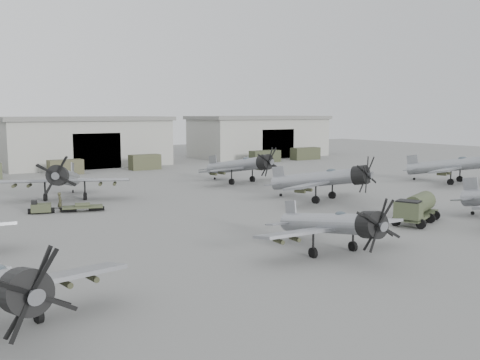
{
  "coord_description": "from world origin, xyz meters",
  "views": [
    {
      "loc": [
        -29.19,
        -32.44,
        9.38
      ],
      "look_at": [
        0.87,
        13.1,
        2.5
      ],
      "focal_mm": 40.0,
      "sensor_mm": 36.0,
      "label": 1
    }
  ],
  "objects_px": {
    "aircraft_mid_3": "(457,165)",
    "tug_trailer": "(57,208)",
    "aircraft_far_1": "(243,165)",
    "aircraft_mid_2": "(326,179)",
    "fuel_tanker": "(417,207)",
    "ground_crew": "(60,202)",
    "aircraft_near_1": "(335,224)",
    "aircraft_far_0": "(64,178)"
  },
  "relations": [
    {
      "from": "aircraft_near_1",
      "to": "fuel_tanker",
      "type": "bearing_deg",
      "value": 19.66
    },
    {
      "from": "aircraft_mid_2",
      "to": "aircraft_near_1",
      "type": "bearing_deg",
      "value": -152.17
    },
    {
      "from": "tug_trailer",
      "to": "ground_crew",
      "type": "height_order",
      "value": "ground_crew"
    },
    {
      "from": "fuel_tanker",
      "to": "ground_crew",
      "type": "xyz_separation_m",
      "value": [
        -24.04,
        22.08,
        -0.45
      ]
    },
    {
      "from": "aircraft_mid_3",
      "to": "tug_trailer",
      "type": "bearing_deg",
      "value": 152.68
    },
    {
      "from": "aircraft_near_1",
      "to": "aircraft_mid_3",
      "type": "bearing_deg",
      "value": 28.08
    },
    {
      "from": "aircraft_mid_3",
      "to": "ground_crew",
      "type": "bearing_deg",
      "value": 152.29
    },
    {
      "from": "aircraft_far_0",
      "to": "tug_trailer",
      "type": "distance_m",
      "value": 7.41
    },
    {
      "from": "aircraft_far_1",
      "to": "fuel_tanker",
      "type": "xyz_separation_m",
      "value": [
        -2.06,
        -29.8,
        -1.01
      ]
    },
    {
      "from": "aircraft_far_1",
      "to": "tug_trailer",
      "type": "bearing_deg",
      "value": -175.02
    },
    {
      "from": "aircraft_far_0",
      "to": "fuel_tanker",
      "type": "relative_size",
      "value": 2.02
    },
    {
      "from": "aircraft_far_0",
      "to": "fuel_tanker",
      "type": "height_order",
      "value": "aircraft_far_0"
    },
    {
      "from": "tug_trailer",
      "to": "ground_crew",
      "type": "xyz_separation_m",
      "value": [
        0.38,
        0.29,
        0.45
      ]
    },
    {
      "from": "aircraft_near_1",
      "to": "aircraft_mid_2",
      "type": "height_order",
      "value": "aircraft_mid_2"
    },
    {
      "from": "fuel_tanker",
      "to": "aircraft_far_1",
      "type": "bearing_deg",
      "value": 63.58
    },
    {
      "from": "aircraft_far_1",
      "to": "ground_crew",
      "type": "relative_size",
      "value": 7.05
    },
    {
      "from": "tug_trailer",
      "to": "aircraft_far_0",
      "type": "bearing_deg",
      "value": 85.16
    },
    {
      "from": "aircraft_mid_3",
      "to": "tug_trailer",
      "type": "height_order",
      "value": "aircraft_mid_3"
    },
    {
      "from": "aircraft_near_1",
      "to": "ground_crew",
      "type": "relative_size",
      "value": 5.99
    },
    {
      "from": "aircraft_mid_2",
      "to": "fuel_tanker",
      "type": "relative_size",
      "value": 1.96
    },
    {
      "from": "fuel_tanker",
      "to": "tug_trailer",
      "type": "height_order",
      "value": "fuel_tanker"
    },
    {
      "from": "aircraft_mid_2",
      "to": "fuel_tanker",
      "type": "xyz_separation_m",
      "value": [
        -1.35,
        -12.86,
        -0.99
      ]
    },
    {
      "from": "fuel_tanker",
      "to": "ground_crew",
      "type": "distance_m",
      "value": 32.65
    },
    {
      "from": "aircraft_near_1",
      "to": "ground_crew",
      "type": "bearing_deg",
      "value": 116.66
    },
    {
      "from": "aircraft_mid_3",
      "to": "aircraft_far_0",
      "type": "xyz_separation_m",
      "value": [
        -47.68,
        14.47,
        0.03
      ]
    },
    {
      "from": "aircraft_far_1",
      "to": "tug_trailer",
      "type": "xyz_separation_m",
      "value": [
        -26.47,
        -8.0,
        -1.91
      ]
    },
    {
      "from": "ground_crew",
      "to": "aircraft_mid_3",
      "type": "bearing_deg",
      "value": -89.53
    },
    {
      "from": "tug_trailer",
      "to": "aircraft_near_1",
      "type": "bearing_deg",
      "value": -49.57
    },
    {
      "from": "aircraft_near_1",
      "to": "tug_trailer",
      "type": "bearing_deg",
      "value": 117.61
    },
    {
      "from": "aircraft_far_0",
      "to": "aircraft_mid_3",
      "type": "bearing_deg",
      "value": 7.1
    },
    {
      "from": "aircraft_mid_3",
      "to": "aircraft_far_1",
      "type": "distance_m",
      "value": 28.57
    },
    {
      "from": "aircraft_mid_2",
      "to": "aircraft_far_1",
      "type": "relative_size",
      "value": 0.97
    },
    {
      "from": "aircraft_mid_2",
      "to": "aircraft_mid_3",
      "type": "height_order",
      "value": "aircraft_mid_3"
    },
    {
      "from": "aircraft_near_1",
      "to": "aircraft_mid_3",
      "type": "xyz_separation_m",
      "value": [
        38.87,
        17.73,
        0.4
      ]
    },
    {
      "from": "aircraft_mid_2",
      "to": "aircraft_mid_3",
      "type": "xyz_separation_m",
      "value": [
        24.49,
        1.11,
        0.07
      ]
    },
    {
      "from": "aircraft_far_0",
      "to": "ground_crew",
      "type": "xyz_separation_m",
      "value": [
        -2.21,
        -6.37,
        -1.54
      ]
    },
    {
      "from": "tug_trailer",
      "to": "ground_crew",
      "type": "distance_m",
      "value": 0.66
    },
    {
      "from": "aircraft_mid_3",
      "to": "aircraft_mid_2",
      "type": "bearing_deg",
      "value": 164.12
    },
    {
      "from": "aircraft_far_0",
      "to": "fuel_tanker",
      "type": "xyz_separation_m",
      "value": [
        21.83,
        -28.45,
        -1.09
      ]
    },
    {
      "from": "aircraft_near_1",
      "to": "aircraft_far_1",
      "type": "height_order",
      "value": "aircraft_far_1"
    },
    {
      "from": "aircraft_near_1",
      "to": "tug_trailer",
      "type": "distance_m",
      "value": 28.02
    },
    {
      "from": "tug_trailer",
      "to": "aircraft_far_1",
      "type": "bearing_deg",
      "value": 33.21
    }
  ]
}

